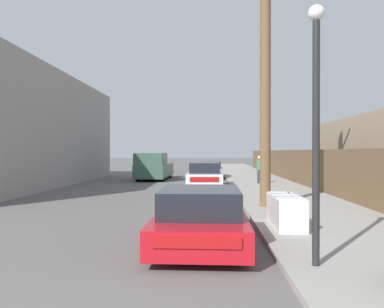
{
  "coord_description": "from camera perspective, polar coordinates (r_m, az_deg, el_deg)",
  "views": [
    {
      "loc": [
        2.0,
        -2.33,
        1.98
      ],
      "look_at": [
        1.46,
        9.77,
        1.9
      ],
      "focal_mm": 35.0,
      "sensor_mm": 36.0,
      "label": 1
    }
  ],
  "objects": [
    {
      "name": "building_left_block",
      "position": [
        24.17,
        -26.16,
        3.28
      ],
      "size": [
        7.0,
        18.25,
        6.44
      ],
      "primitive_type": "cube",
      "color": "gray",
      "rests_on": "ground"
    },
    {
      "name": "parked_sports_car_red",
      "position": [
        8.14,
        1.37,
        -9.68
      ],
      "size": [
        1.91,
        4.27,
        1.21
      ],
      "rotation": [
        0.0,
        0.0,
        -0.01
      ],
      "color": "red",
      "rests_on": "ground"
    },
    {
      "name": "street_lamp",
      "position": [
        6.44,
        18.39,
        5.97
      ],
      "size": [
        0.26,
        0.26,
        4.24
      ],
      "color": "#232326",
      "rests_on": "sidewalk_curb"
    },
    {
      "name": "pedestrian",
      "position": [
        22.27,
        10.26,
        -2.29
      ],
      "size": [
        0.34,
        0.34,
        1.62
      ],
      "color": "#282D42",
      "rests_on": "sidewalk_curb"
    },
    {
      "name": "car_parked_mid",
      "position": [
        20.65,
        1.93,
        -3.34
      ],
      "size": [
        1.87,
        4.54,
        1.38
      ],
      "rotation": [
        0.0,
        0.0,
        0.01
      ],
      "color": "silver",
      "rests_on": "ground"
    },
    {
      "name": "car_parked_far",
      "position": [
        27.78,
        2.84,
        -2.49
      ],
      "size": [
        1.91,
        4.48,
        1.26
      ],
      "rotation": [
        0.0,
        0.0,
        -0.03
      ],
      "color": "gray",
      "rests_on": "ground"
    },
    {
      "name": "sidewalk_curb",
      "position": [
        26.11,
        9.84,
        -3.85
      ],
      "size": [
        4.2,
        63.0,
        0.12
      ],
      "primitive_type": "cube",
      "color": "gray",
      "rests_on": "ground"
    },
    {
      "name": "utility_pole",
      "position": [
        13.23,
        11.12,
        13.18
      ],
      "size": [
        1.8,
        0.36,
        9.43
      ],
      "color": "brown",
      "rests_on": "sidewalk_curb"
    },
    {
      "name": "wooden_fence",
      "position": [
        23.19,
        15.65,
        -1.82
      ],
      "size": [
        0.08,
        43.36,
        1.96
      ],
      "primitive_type": "cube",
      "color": "brown",
      "rests_on": "sidewalk_curb"
    },
    {
      "name": "discarded_fridge",
      "position": [
        9.66,
        14.08,
        -8.39
      ],
      "size": [
        0.68,
        1.82,
        0.8
      ],
      "rotation": [
        0.0,
        0.0,
        -0.0
      ],
      "color": "silver",
      "rests_on": "sidewalk_curb"
    },
    {
      "name": "pickup_truck",
      "position": [
        26.27,
        -5.89,
        -1.92
      ],
      "size": [
        2.14,
        5.45,
        1.88
      ],
      "rotation": [
        0.0,
        0.0,
        3.11
      ],
      "color": "#385647",
      "rests_on": "ground"
    }
  ]
}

